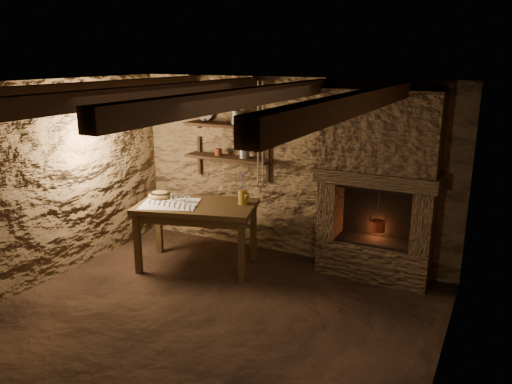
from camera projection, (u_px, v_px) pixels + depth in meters
The scene contains 25 objects.
floor at pixel (211, 317), 5.26m from camera, with size 4.50×4.50×0.00m, color black.
back_wall at pixel (289, 169), 6.66m from camera, with size 4.50×0.04×2.40m, color #4C3723.
front_wall at pixel (42, 289), 3.23m from camera, with size 4.50×0.04×2.40m, color #4C3723.
left_wall at pixel (48, 183), 5.94m from camera, with size 0.04×4.00×2.40m, color #4C3723.
right_wall at pixel (448, 246), 3.95m from camera, with size 0.04×4.00×2.40m, color #4C3723.
ceiling at pixel (205, 85), 4.63m from camera, with size 4.50×4.00×0.04m, color black.
beam_far_left at pixel (87, 90), 5.31m from camera, with size 0.14×3.95×0.16m, color black.
beam_mid_left at pixel (162, 93), 4.87m from camera, with size 0.14×3.95×0.16m, color black.
beam_mid_right at pixel (253, 96), 4.43m from camera, with size 0.14×3.95×0.16m, color black.
beam_far_right at pixel (363, 101), 3.99m from camera, with size 0.14×3.95×0.16m, color black.
shelf_lower at pixel (228, 158), 6.87m from camera, with size 1.25×0.30×0.04m, color black.
shelf_upper at pixel (227, 125), 6.75m from camera, with size 1.25×0.30×0.04m, color black.
hearth at pixel (378, 181), 5.90m from camera, with size 1.43×0.51×2.30m.
work_table at pixel (197, 233), 6.41m from camera, with size 1.66×1.22×0.85m.
linen_cloth at pixel (170, 204), 6.30m from camera, with size 0.70×0.56×0.01m, color beige.
pewter_cutlery_row at pixel (169, 204), 6.28m from camera, with size 0.59×0.23×0.01m, color #9C998E, non-canonical shape.
drinking_glasses at pixel (178, 198), 6.39m from camera, with size 0.23×0.07×0.09m, color white, non-canonical shape.
stoneware_jug at pixel (243, 190), 6.26m from camera, with size 0.15×0.15×0.42m.
wooden_bowl at pixel (160, 195), 6.57m from camera, with size 0.32×0.32×0.11m, color olive.
iron_stockpot at pixel (239, 118), 6.64m from camera, with size 0.22×0.22×0.17m, color #2D2A28.
tin_pan at pixel (206, 113), 6.98m from camera, with size 0.24×0.24×0.03m, color gray.
small_kettle at pixel (244, 154), 6.74m from camera, with size 0.18×0.14×0.19m, color gray, non-canonical shape.
rusty_tin at pixel (218, 152), 6.92m from camera, with size 0.10×0.10×0.10m, color #602413.
red_pot at pixel (377, 225), 5.99m from camera, with size 0.21×0.21×0.54m.
hanging_ropes at pixel (260, 134), 5.66m from camera, with size 0.08×0.08×1.20m, color #CBBA8F, non-canonical shape.
Camera 1 is at (2.58, -3.99, 2.66)m, focal length 35.00 mm.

